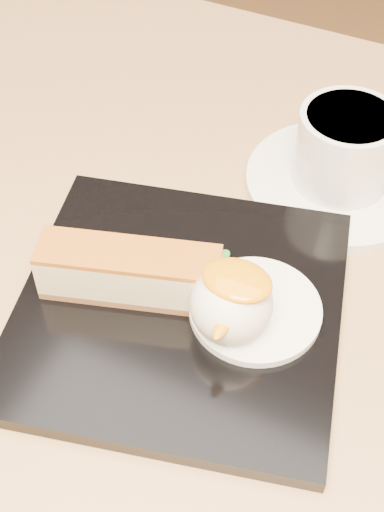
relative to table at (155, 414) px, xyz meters
The scene contains 9 objects.
table is the anchor object (origin of this frame).
dessert_plate 0.16m from the table, ahead, with size 0.22×0.22×0.01m, color black.
cheesecake 0.19m from the table, behind, with size 0.13×0.07×0.04m.
cream_smear 0.19m from the table, 14.06° to the left, with size 0.09×0.09×0.01m, color white.
ice_cream_scoop 0.20m from the table, ahead, with size 0.05×0.05×0.05m, color white.
mango_sauce 0.23m from the table, ahead, with size 0.05×0.03×0.01m, color orange.
mint_sprig 0.19m from the table, 44.04° to the left, with size 0.04×0.03×0.00m.
saucer 0.25m from the table, 64.53° to the left, with size 0.15×0.15×0.01m, color white.
coffee_cup 0.28m from the table, 64.00° to the left, with size 0.10×0.08×0.06m.
Camera 1 is at (0.16, -0.26, 1.12)m, focal length 50.00 mm.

